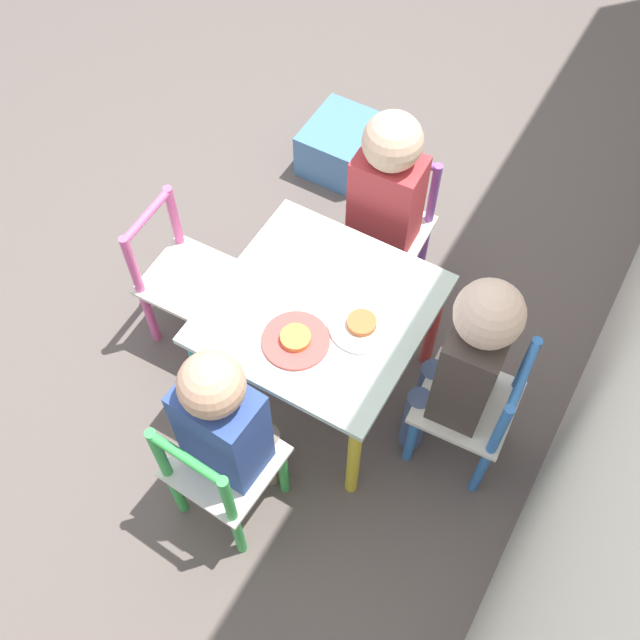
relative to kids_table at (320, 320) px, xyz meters
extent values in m
plane|color=#5B514C|center=(0.00, 0.00, -0.38)|extent=(6.00, 6.00, 0.00)
cube|color=silver|center=(0.00, 0.00, 0.06)|extent=(0.57, 0.57, 0.02)
cylinder|color=orange|center=(-0.25, -0.25, -0.17)|extent=(0.04, 0.04, 0.42)
cylinder|color=teal|center=(0.25, -0.25, -0.17)|extent=(0.04, 0.04, 0.42)
cylinder|color=#DB3D38|center=(-0.25, 0.25, -0.17)|extent=(0.04, 0.04, 0.42)
cylinder|color=yellow|center=(0.25, 0.25, -0.17)|extent=(0.04, 0.04, 0.42)
cube|color=silver|center=(0.45, -0.03, -0.10)|extent=(0.27, 0.27, 0.02)
cylinder|color=green|center=(0.35, 0.09, -0.24)|extent=(0.03, 0.03, 0.27)
cylinder|color=green|center=(0.34, -0.13, -0.24)|extent=(0.03, 0.03, 0.27)
cylinder|color=green|center=(0.56, 0.07, -0.24)|extent=(0.03, 0.03, 0.27)
cylinder|color=green|center=(0.55, -0.14, -0.24)|extent=(0.03, 0.03, 0.27)
cylinder|color=green|center=(0.56, 0.07, 0.02)|extent=(0.03, 0.03, 0.26)
cylinder|color=green|center=(0.55, -0.14, 0.02)|extent=(0.03, 0.03, 0.26)
cylinder|color=green|center=(0.56, -0.03, 0.13)|extent=(0.04, 0.21, 0.02)
cube|color=silver|center=(-0.03, 0.45, -0.10)|extent=(0.28, 0.28, 0.02)
cylinder|color=#387AD1|center=(-0.13, 0.34, -0.24)|extent=(0.03, 0.03, 0.27)
cylinder|color=#387AD1|center=(0.09, 0.35, -0.24)|extent=(0.03, 0.03, 0.27)
cylinder|color=#387AD1|center=(-0.14, 0.55, -0.24)|extent=(0.03, 0.03, 0.27)
cylinder|color=#387AD1|center=(0.07, 0.56, -0.24)|extent=(0.03, 0.03, 0.27)
cylinder|color=#387AD1|center=(-0.14, 0.55, 0.02)|extent=(0.03, 0.03, 0.26)
cylinder|color=#387AD1|center=(0.07, 0.56, 0.02)|extent=(0.03, 0.03, 0.26)
cylinder|color=#387AD1|center=(-0.03, 0.56, 0.13)|extent=(0.21, 0.04, 0.02)
cube|color=silver|center=(-0.45, -0.02, -0.10)|extent=(0.27, 0.27, 0.02)
cylinder|color=#8E51BC|center=(-0.34, -0.12, -0.24)|extent=(0.03, 0.03, 0.27)
cylinder|color=#8E51BC|center=(-0.35, 0.09, -0.24)|extent=(0.03, 0.03, 0.27)
cylinder|color=#8E51BC|center=(-0.55, -0.13, -0.24)|extent=(0.03, 0.03, 0.27)
cylinder|color=#8E51BC|center=(-0.56, 0.08, -0.24)|extent=(0.03, 0.03, 0.27)
cylinder|color=#8E51BC|center=(-0.55, -0.13, 0.02)|extent=(0.03, 0.03, 0.26)
cylinder|color=#8E51BC|center=(-0.56, 0.08, 0.02)|extent=(0.03, 0.03, 0.26)
cylinder|color=#8E51BC|center=(-0.56, -0.03, 0.13)|extent=(0.03, 0.21, 0.02)
cube|color=silver|center=(0.01, -0.45, -0.10)|extent=(0.27, 0.27, 0.02)
cylinder|color=#E5599E|center=(0.12, -0.34, -0.24)|extent=(0.03, 0.03, 0.27)
cylinder|color=#E5599E|center=(-0.10, -0.35, -0.24)|extent=(0.03, 0.03, 0.27)
cylinder|color=#E5599E|center=(0.12, -0.56, -0.24)|extent=(0.03, 0.03, 0.27)
cylinder|color=#E5599E|center=(-0.09, -0.56, -0.24)|extent=(0.03, 0.03, 0.27)
cylinder|color=#E5599E|center=(0.12, -0.56, 0.02)|extent=(0.03, 0.03, 0.26)
cylinder|color=#E5599E|center=(-0.09, -0.56, 0.02)|extent=(0.03, 0.03, 0.26)
cylinder|color=#E5599E|center=(0.02, -0.56, 0.13)|extent=(0.21, 0.03, 0.02)
cylinder|color=#7A6B5B|center=(0.34, 0.03, -0.24)|extent=(0.07, 0.07, 0.28)
cylinder|color=#7A6B5B|center=(0.33, -0.07, -0.24)|extent=(0.07, 0.07, 0.28)
cube|color=#2D478E|center=(0.43, -0.02, 0.07)|extent=(0.15, 0.21, 0.32)
sphere|color=tan|center=(0.43, -0.02, 0.30)|extent=(0.16, 0.16, 0.16)
cylinder|color=#4C608E|center=(-0.07, 0.33, -0.24)|extent=(0.07, 0.07, 0.28)
cylinder|color=#4C608E|center=(0.03, 0.34, -0.24)|extent=(0.07, 0.07, 0.28)
cube|color=#423833|center=(-0.03, 0.43, 0.08)|extent=(0.21, 0.15, 0.35)
sphere|color=beige|center=(-0.03, 0.43, 0.32)|extent=(0.17, 0.17, 0.17)
cylinder|color=#7A6B5B|center=(-0.33, -0.07, -0.24)|extent=(0.07, 0.07, 0.28)
cylinder|color=#7A6B5B|center=(-0.34, 0.03, -0.24)|extent=(0.07, 0.07, 0.28)
cube|color=#B23338|center=(-0.43, -0.02, 0.07)|extent=(0.15, 0.21, 0.32)
sphere|color=#DBB293|center=(-0.43, -0.02, 0.30)|extent=(0.17, 0.17, 0.17)
cylinder|color=#E54C47|center=(0.13, 0.00, 0.07)|extent=(0.18, 0.18, 0.01)
cylinder|color=#D6843D|center=(0.13, 0.00, 0.08)|extent=(0.08, 0.08, 0.02)
cylinder|color=white|center=(0.00, 0.13, 0.07)|extent=(0.18, 0.18, 0.01)
cylinder|color=#CC6633|center=(0.00, 0.13, 0.08)|extent=(0.08, 0.08, 0.02)
cube|color=#4C7FB7|center=(-0.89, -0.42, -0.28)|extent=(0.29, 0.25, 0.19)
camera|label=1|loc=(0.98, 0.57, 1.75)|focal=42.00mm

